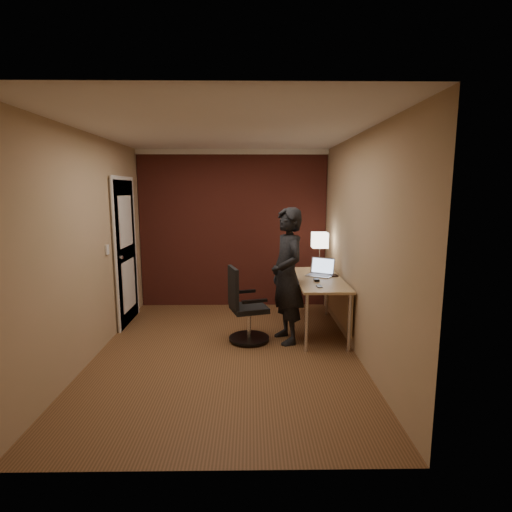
# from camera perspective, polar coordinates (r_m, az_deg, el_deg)

# --- Properties ---
(room) EXTENTS (4.00, 4.00, 4.00)m
(room) POSITION_cam_1_polar(r_m,az_deg,el_deg) (6.02, -6.09, 4.53)
(room) COLOR brown
(room) RESTS_ON ground
(desk) EXTENTS (0.60, 1.50, 0.73)m
(desk) POSITION_cam_1_polar(r_m,az_deg,el_deg) (5.37, 9.69, -4.45)
(desk) COLOR tan
(desk) RESTS_ON ground
(desk_lamp) EXTENTS (0.22, 0.22, 0.54)m
(desk_lamp) POSITION_cam_1_polar(r_m,az_deg,el_deg) (5.88, 9.09, 2.18)
(desk_lamp) COLOR silver
(desk_lamp) RESTS_ON desk
(laptop) EXTENTS (0.42, 0.39, 0.23)m
(laptop) POSITION_cam_1_polar(r_m,az_deg,el_deg) (5.48, 9.25, -2.10)
(laptop) COLOR silver
(laptop) RESTS_ON desk
(mouse) EXTENTS (0.06, 0.10, 0.03)m
(mouse) POSITION_cam_1_polar(r_m,az_deg,el_deg) (5.14, 8.64, -3.40)
(mouse) COLOR black
(mouse) RESTS_ON desk
(phone) EXTENTS (0.07, 0.12, 0.01)m
(phone) POSITION_cam_1_polar(r_m,az_deg,el_deg) (4.85, 9.03, -4.30)
(phone) COLOR black
(phone) RESTS_ON desk
(wallet) EXTENTS (0.11, 0.12, 0.02)m
(wallet) POSITION_cam_1_polar(r_m,az_deg,el_deg) (5.47, 11.06, -2.74)
(wallet) COLOR black
(wallet) RESTS_ON desk
(office_chair) EXTENTS (0.53, 0.58, 0.93)m
(office_chair) POSITION_cam_1_polar(r_m,az_deg,el_deg) (4.99, -1.67, -7.67)
(office_chair) COLOR black
(office_chair) RESTS_ON ground
(person) EXTENTS (0.56, 0.70, 1.67)m
(person) POSITION_cam_1_polar(r_m,az_deg,el_deg) (4.91, 4.47, -2.84)
(person) COLOR black
(person) RESTS_ON ground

